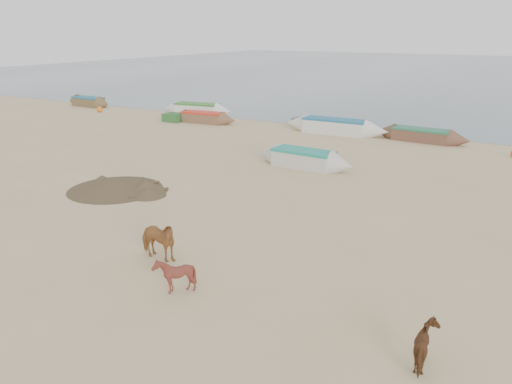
{
  "coord_description": "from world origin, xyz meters",
  "views": [
    {
      "loc": [
        8.54,
        -10.92,
        6.6
      ],
      "look_at": [
        0.0,
        4.0,
        1.0
      ],
      "focal_mm": 35.0,
      "sensor_mm": 36.0,
      "label": 1
    }
  ],
  "objects_px": {
    "cow_adult": "(157,240)",
    "calf_front": "(174,275)",
    "calf_right": "(428,347)",
    "near_canoe": "(304,158)"
  },
  "relations": [
    {
      "from": "cow_adult",
      "to": "calf_front",
      "type": "distance_m",
      "value": 2.12
    },
    {
      "from": "cow_adult",
      "to": "near_canoe",
      "type": "distance_m",
      "value": 11.97
    },
    {
      "from": "calf_front",
      "to": "near_canoe",
      "type": "distance_m",
      "value": 13.44
    },
    {
      "from": "calf_front",
      "to": "calf_right",
      "type": "height_order",
      "value": "calf_front"
    },
    {
      "from": "calf_right",
      "to": "near_canoe",
      "type": "distance_m",
      "value": 15.77
    },
    {
      "from": "cow_adult",
      "to": "near_canoe",
      "type": "height_order",
      "value": "cow_adult"
    },
    {
      "from": "cow_adult",
      "to": "calf_right",
      "type": "relative_size",
      "value": 1.62
    },
    {
      "from": "calf_right",
      "to": "cow_adult",
      "type": "bearing_deg",
      "value": 48.47
    },
    {
      "from": "calf_right",
      "to": "near_canoe",
      "type": "height_order",
      "value": "calf_right"
    },
    {
      "from": "near_canoe",
      "to": "calf_right",
      "type": "bearing_deg",
      "value": -52.4
    }
  ]
}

